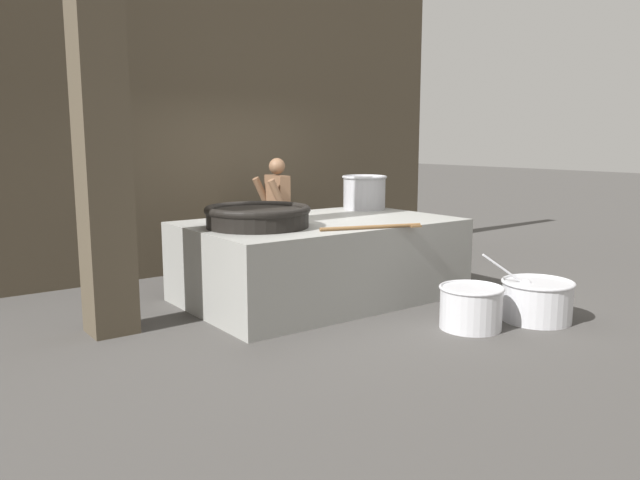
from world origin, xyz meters
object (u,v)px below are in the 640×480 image
object	(u,v)px
giant_wok_near	(258,216)
prep_bowl_meat	(471,305)
cook	(277,212)
stock_pot	(364,192)
prep_bowl_vegetables	(537,299)

from	to	relation	value
giant_wok_near	prep_bowl_meat	size ratio (longest dim) A/B	1.79
cook	prep_bowl_meat	distance (m)	3.33
cook	prep_bowl_meat	xyz separation A→B (m)	(0.18, -3.27, -0.64)
giant_wok_near	cook	size ratio (longest dim) A/B	0.71
cook	prep_bowl_meat	size ratio (longest dim) A/B	2.51
stock_pot	prep_bowl_meat	size ratio (longest dim) A/B	0.95
stock_pot	prep_bowl_vegetables	world-z (taller)	stock_pot
prep_bowl_meat	cook	bearing A→B (deg)	93.14
cook	giant_wok_near	bearing A→B (deg)	56.86
giant_wok_near	stock_pot	xyz separation A→B (m)	(2.06, 0.66, 0.11)
cook	prep_bowl_vegetables	size ratio (longest dim) A/B	1.88
stock_pot	cook	bearing A→B (deg)	138.34
giant_wok_near	cook	xyz separation A→B (m)	(1.17, 1.45, -0.18)
stock_pot	prep_bowl_meat	bearing A→B (deg)	-106.06
stock_pot	prep_bowl_meat	distance (m)	2.74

